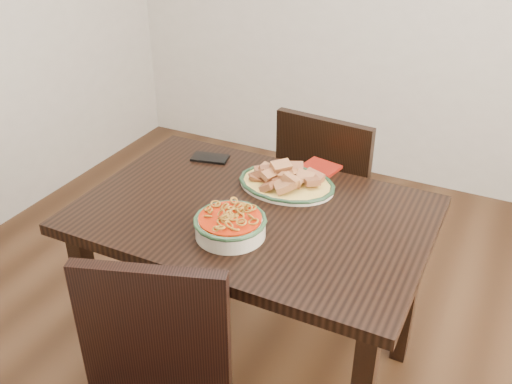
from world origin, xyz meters
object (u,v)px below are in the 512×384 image
at_px(noodle_bowl, 230,223).
at_px(fish_plate, 287,176).
at_px(chair_far, 330,192).
at_px(smartphone, 210,158).
at_px(dining_table, 253,234).

bearing_deg(noodle_bowl, fish_plate, 84.67).
distance_m(chair_far, noodle_bowl, 0.87).
xyz_separation_m(fish_plate, smartphone, (-0.36, 0.07, -0.04)).
distance_m(noodle_bowl, smartphone, 0.55).
bearing_deg(fish_plate, smartphone, 169.38).
bearing_deg(chair_far, fish_plate, 92.22).
distance_m(dining_table, fish_plate, 0.25).
bearing_deg(smartphone, noodle_bowl, -65.15).
relative_size(noodle_bowl, smartphone, 1.63).
bearing_deg(dining_table, noodle_bowl, -89.32).
relative_size(fish_plate, noodle_bowl, 1.51).
bearing_deg(chair_far, noodle_bowl, 91.08).
bearing_deg(fish_plate, dining_table, -100.30).
distance_m(chair_far, fish_plate, 0.54).
height_order(chair_far, smartphone, chair_far).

